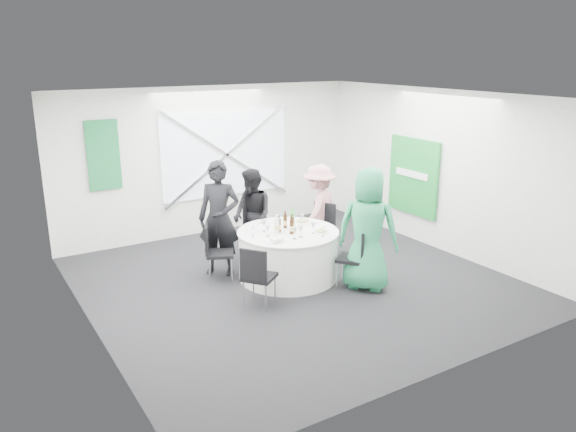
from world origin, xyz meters
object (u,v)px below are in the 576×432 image
chair_back_left (214,248)px  chair_front_left (257,273)px  person_man_back_left (219,218)px  person_man_back (252,215)px  green_water_bottle (292,220)px  chair_front_right (357,254)px  banquet_table (288,254)px  person_woman_green (368,229)px  chair_back (258,224)px  clear_water_bottle (277,226)px  chair_back_right (321,226)px  person_woman_pink (319,209)px

chair_back_left → chair_front_left: bearing=-151.0°
person_man_back_left → person_man_back: bearing=64.9°
chair_back_left → green_water_bottle: green_water_bottle is taller
chair_front_right → banquet_table: bearing=-90.0°
person_man_back → green_water_bottle: (0.21, -0.92, 0.12)m
person_man_back → person_woman_green: bearing=19.6°
chair_back → person_man_back: (-0.11, -0.00, 0.18)m
chair_front_right → clear_water_bottle: clear_water_bottle is taller
chair_front_right → person_man_back_left: size_ratio=0.50×
chair_back → person_man_back_left: person_man_back_left is taller
banquet_table → chair_front_right: bearing=-51.7°
chair_back_right → person_man_back: person_man_back is taller
banquet_table → person_man_back_left: size_ratio=0.86×
chair_back → chair_back_left: 1.21m
person_woman_green → chair_back_right: bearing=-46.3°
chair_back → chair_front_left: bearing=-116.5°
person_woman_pink → chair_front_right: bearing=42.8°
person_man_back → person_woman_pink: bearing=69.5°
banquet_table → person_woman_pink: person_woman_pink is taller
chair_front_right → chair_front_left: size_ratio=1.01×
chair_back → chair_back_right: (0.90, -0.58, -0.04)m
chair_front_left → person_man_back_left: size_ratio=0.49×
chair_front_left → green_water_bottle: bearing=-89.9°
person_woman_pink → person_woman_green: 1.68m
chair_back_right → clear_water_bottle: bearing=-93.8°
chair_back_right → person_woman_green: size_ratio=0.51×
green_water_bottle → chair_back_left: bearing=162.9°
chair_front_right → green_water_bottle: bearing=-100.3°
person_man_back → green_water_bottle: size_ratio=4.79×
chair_front_left → green_water_bottle: size_ratio=2.78×
person_woman_pink → person_woman_green: bearing=47.0°
chair_back_left → chair_front_right: bearing=-102.9°
person_man_back_left → person_woman_pink: 1.87m
chair_back → person_woman_pink: bearing=-16.5°
chair_back → chair_front_right: 2.01m
chair_back → chair_back_right: 1.07m
person_man_back_left → chair_back_right: bearing=33.4°
green_water_bottle → person_man_back: bearing=102.9°
chair_back_right → person_man_back: 1.18m
banquet_table → person_man_back_left: person_man_back_left is taller
clear_water_bottle → chair_back_right: bearing=22.5°
chair_back_right → person_man_back_left: bearing=-124.2°
chair_back_right → person_woman_green: 1.48m
clear_water_bottle → person_man_back_left: bearing=130.1°
person_man_back → clear_water_bottle: (-0.15, -1.06, 0.11)m
chair_back_left → person_man_back_left: bearing=-15.4°
chair_back → person_man_back: 0.21m
chair_back_right → chair_front_right: 1.35m
chair_back → person_woman_pink: (1.00, -0.35, 0.19)m
person_woman_green → clear_water_bottle: person_woman_green is taller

